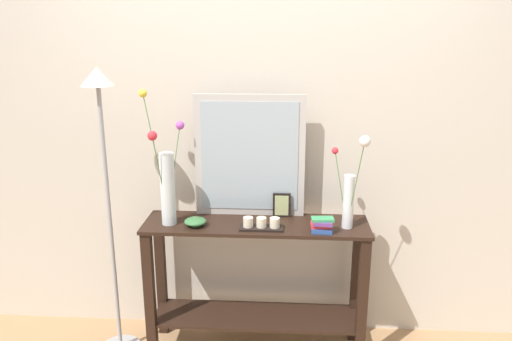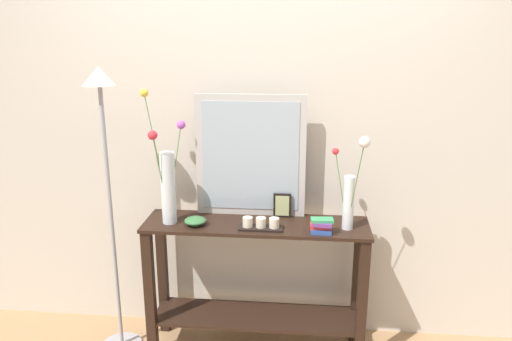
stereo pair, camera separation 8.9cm
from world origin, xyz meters
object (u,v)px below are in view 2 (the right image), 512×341
console_table (256,275)px  picture_frame_small (282,205)px  book_stack (321,226)px  floor_lamp (107,167)px  tall_vase_left (167,180)px  vase_right (350,192)px  decorative_bowl (195,221)px  mirror_leaning (250,156)px  candle_tray (261,224)px

console_table → picture_frame_small: bearing=36.9°
book_stack → floor_lamp: (-1.20, 0.03, 0.29)m
tall_vase_left → vase_right: 1.02m
vase_right → console_table: bearing=175.6°
console_table → book_stack: bearing=-16.0°
tall_vase_left → picture_frame_small: (0.64, 0.14, -0.18)m
decorative_bowl → floor_lamp: (-0.49, -0.01, 0.30)m
console_table → tall_vase_left: 0.77m
tall_vase_left → floor_lamp: floor_lamp is taller
picture_frame_small → vase_right: bearing=-21.6°
picture_frame_small → decorative_bowl: size_ratio=1.18×
tall_vase_left → book_stack: size_ratio=6.03×
mirror_leaning → vase_right: 0.61m
book_stack → floor_lamp: size_ratio=0.07×
book_stack → floor_lamp: bearing=178.4°
console_table → floor_lamp: 1.06m
vase_right → decorative_bowl: bearing=-178.3°
tall_vase_left → floor_lamp: (-0.33, -0.04, 0.08)m
book_stack → console_table: bearing=164.0°
vase_right → decorative_bowl: (-0.86, -0.03, -0.19)m
picture_frame_small → decorative_bowl: 0.52m
decorative_bowl → floor_lamp: 0.58m
vase_right → picture_frame_small: vase_right is taller
candle_tray → vase_right: bearing=5.2°
console_table → mirror_leaning: size_ratio=1.79×
decorative_bowl → mirror_leaning: bearing=35.0°
mirror_leaning → book_stack: bearing=-30.7°
candle_tray → picture_frame_small: 0.23m
mirror_leaning → tall_vase_left: tall_vase_left is taller
mirror_leaning → vase_right: size_ratio=1.33×
floor_lamp → tall_vase_left: bearing=6.7°
vase_right → book_stack: (-0.15, -0.07, -0.18)m
vase_right → picture_frame_small: 0.43m
tall_vase_left → decorative_bowl: size_ratio=6.12×
candle_tray → book_stack: book_stack is taller
console_table → mirror_leaning: bearing=108.1°
picture_frame_small → floor_lamp: floor_lamp is taller
tall_vase_left → decorative_bowl: 0.28m
decorative_bowl → book_stack: bearing=-3.3°
tall_vase_left → candle_tray: (0.53, -0.05, -0.22)m
mirror_leaning → floor_lamp: bearing=-164.8°
decorative_bowl → floor_lamp: bearing=-179.1°
decorative_bowl → console_table: bearing=10.9°
mirror_leaning → picture_frame_small: bearing=-9.3°
console_table → tall_vase_left: size_ratio=1.70×
candle_tray → decorative_bowl: 0.38m
vase_right → book_stack: vase_right is taller
candle_tray → tall_vase_left: bearing=174.6°
candle_tray → floor_lamp: floor_lamp is taller
tall_vase_left → decorative_bowl: bearing=-11.1°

